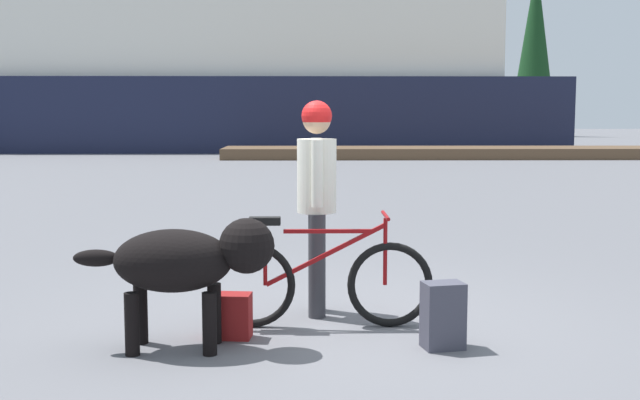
{
  "coord_description": "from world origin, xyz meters",
  "views": [
    {
      "loc": [
        -0.21,
        -6.02,
        1.65
      ],
      "look_at": [
        -0.1,
        0.54,
        0.93
      ],
      "focal_mm": 44.0,
      "sensor_mm": 36.0,
      "label": 1
    }
  ],
  "objects_px": {
    "person_cyclist": "(317,186)",
    "backpack": "(443,315)",
    "bicycle": "(319,281)",
    "ferry_boat": "(243,82)",
    "dog": "(188,261)",
    "handbag_pannier": "(229,316)"
  },
  "relations": [
    {
      "from": "ferry_boat",
      "to": "bicycle",
      "type": "bearing_deg",
      "value": -84.29
    },
    {
      "from": "backpack",
      "to": "person_cyclist",
      "type": "bearing_deg",
      "value": 132.11
    },
    {
      "from": "dog",
      "to": "backpack",
      "type": "height_order",
      "value": "dog"
    },
    {
      "from": "backpack",
      "to": "ferry_boat",
      "type": "bearing_deg",
      "value": 97.2
    },
    {
      "from": "backpack",
      "to": "ferry_boat",
      "type": "distance_m",
      "value": 31.16
    },
    {
      "from": "person_cyclist",
      "to": "backpack",
      "type": "height_order",
      "value": "person_cyclist"
    },
    {
      "from": "dog",
      "to": "handbag_pannier",
      "type": "relative_size",
      "value": 4.2
    },
    {
      "from": "backpack",
      "to": "handbag_pannier",
      "type": "height_order",
      "value": "backpack"
    },
    {
      "from": "backpack",
      "to": "ferry_boat",
      "type": "xyz_separation_m",
      "value": [
        -3.89,
        30.78,
        2.86
      ]
    },
    {
      "from": "person_cyclist",
      "to": "backpack",
      "type": "xyz_separation_m",
      "value": [
        0.88,
        -0.97,
        -0.83
      ]
    },
    {
      "from": "backpack",
      "to": "ferry_boat",
      "type": "height_order",
      "value": "ferry_boat"
    },
    {
      "from": "bicycle",
      "to": "person_cyclist",
      "type": "distance_m",
      "value": 0.81
    },
    {
      "from": "ferry_boat",
      "to": "handbag_pannier",
      "type": "bearing_deg",
      "value": -85.59
    },
    {
      "from": "bicycle",
      "to": "backpack",
      "type": "distance_m",
      "value": 1.04
    },
    {
      "from": "person_cyclist",
      "to": "handbag_pannier",
      "type": "relative_size",
      "value": 5.26
    },
    {
      "from": "bicycle",
      "to": "ferry_boat",
      "type": "xyz_separation_m",
      "value": [
        -3.02,
        30.22,
        2.73
      ]
    },
    {
      "from": "person_cyclist",
      "to": "backpack",
      "type": "relative_size",
      "value": 3.72
    },
    {
      "from": "person_cyclist",
      "to": "ferry_boat",
      "type": "xyz_separation_m",
      "value": [
        -3.01,
        29.81,
        2.03
      ]
    },
    {
      "from": "backpack",
      "to": "dog",
      "type": "bearing_deg",
      "value": 179.65
    },
    {
      "from": "dog",
      "to": "ferry_boat",
      "type": "xyz_separation_m",
      "value": [
        -2.1,
        30.77,
        2.47
      ]
    },
    {
      "from": "dog",
      "to": "ferry_boat",
      "type": "relative_size",
      "value": 0.05
    },
    {
      "from": "handbag_pannier",
      "to": "ferry_boat",
      "type": "height_order",
      "value": "ferry_boat"
    }
  ]
}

